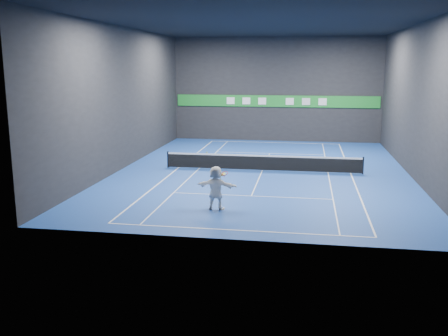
% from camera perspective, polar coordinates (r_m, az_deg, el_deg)
% --- Properties ---
extents(ground, '(26.00, 26.00, 0.00)m').
position_cam_1_polar(ground, '(31.84, 4.40, -0.29)').
color(ground, '#1B4298').
rests_on(ground, ground).
extents(ceiling, '(26.00, 26.00, 0.00)m').
position_cam_1_polar(ceiling, '(31.25, 4.67, 16.07)').
color(ceiling, black).
rests_on(ceiling, ground).
extents(wall_back, '(18.00, 0.10, 9.00)m').
position_cam_1_polar(wall_back, '(44.17, 5.99, 8.90)').
color(wall_back, black).
rests_on(wall_back, ground).
extents(wall_front, '(18.00, 0.10, 9.00)m').
position_cam_1_polar(wall_front, '(18.36, 1.04, 5.17)').
color(wall_front, black).
rests_on(wall_front, ground).
extents(wall_left, '(0.10, 26.00, 9.00)m').
position_cam_1_polar(wall_left, '(33.22, -11.28, 7.86)').
color(wall_left, black).
rests_on(wall_left, ground).
extents(wall_right, '(0.10, 26.00, 9.00)m').
position_cam_1_polar(wall_right, '(31.76, 21.06, 7.14)').
color(wall_right, black).
rests_on(wall_right, ground).
extents(baseline_near, '(10.98, 0.08, 0.01)m').
position_cam_1_polar(baseline_near, '(20.42, 1.45, -7.11)').
color(baseline_near, white).
rests_on(baseline_near, ground).
extents(baseline_far, '(10.98, 0.08, 0.01)m').
position_cam_1_polar(baseline_far, '(43.52, 5.78, 2.91)').
color(baseline_far, white).
rests_on(baseline_far, ground).
extents(sideline_doubles_left, '(0.08, 23.78, 0.01)m').
position_cam_1_polar(sideline_doubles_left, '(32.76, -5.21, 0.04)').
color(sideline_doubles_left, white).
rests_on(sideline_doubles_left, ground).
extents(sideline_doubles_right, '(0.08, 23.78, 0.01)m').
position_cam_1_polar(sideline_doubles_right, '(31.86, 14.28, -0.61)').
color(sideline_doubles_right, white).
rests_on(sideline_doubles_right, ground).
extents(sideline_singles_left, '(0.06, 23.78, 0.01)m').
position_cam_1_polar(sideline_singles_left, '(32.44, -2.85, -0.04)').
color(sideline_singles_left, white).
rests_on(sideline_singles_left, ground).
extents(sideline_singles_right, '(0.06, 23.78, 0.01)m').
position_cam_1_polar(sideline_singles_right, '(31.77, 11.80, -0.53)').
color(sideline_singles_right, white).
rests_on(sideline_singles_right, ground).
extents(service_line_near, '(8.23, 0.06, 0.01)m').
position_cam_1_polar(service_line_near, '(25.64, 3.14, -3.21)').
color(service_line_near, white).
rests_on(service_line_near, ground).
extents(service_line_far, '(8.23, 0.06, 0.01)m').
position_cam_1_polar(service_line_far, '(38.11, 5.24, 1.68)').
color(service_line_far, white).
rests_on(service_line_far, ground).
extents(center_service_line, '(0.06, 12.80, 0.01)m').
position_cam_1_polar(center_service_line, '(31.84, 4.40, -0.29)').
color(center_service_line, white).
rests_on(center_service_line, ground).
extents(player, '(1.96, 0.81, 2.06)m').
position_cam_1_polar(player, '(23.02, -0.92, -2.28)').
color(player, white).
rests_on(player, ground).
extents(tennis_ball, '(0.07, 0.07, 0.07)m').
position_cam_1_polar(tennis_ball, '(22.77, -1.97, 1.77)').
color(tennis_ball, yellow).
rests_on(tennis_ball, player).
extents(tennis_net, '(12.50, 0.10, 1.07)m').
position_cam_1_polar(tennis_net, '(31.74, 4.41, 0.66)').
color(tennis_net, black).
rests_on(tennis_net, ground).
extents(sponsor_banner, '(17.64, 0.11, 1.00)m').
position_cam_1_polar(sponsor_banner, '(44.17, 5.96, 7.60)').
color(sponsor_banner, '#1E8D2D').
rests_on(sponsor_banner, wall_back).
extents(tennis_racket, '(0.48, 0.39, 0.58)m').
position_cam_1_polar(tennis_racket, '(22.86, 0.02, -0.73)').
color(tennis_racket, red).
rests_on(tennis_racket, player).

